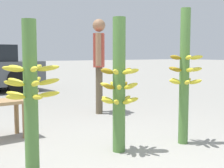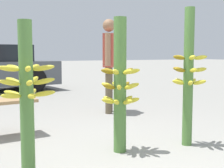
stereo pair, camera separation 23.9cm
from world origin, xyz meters
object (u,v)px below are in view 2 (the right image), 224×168
at_px(banana_stalk_center, 120,86).
at_px(banana_stalk_right, 188,76).
at_px(banana_stalk_left, 27,97).
at_px(vendor_person, 109,57).

height_order(banana_stalk_center, banana_stalk_right, banana_stalk_right).
bearing_deg(banana_stalk_left, banana_stalk_center, 15.48).
bearing_deg(banana_stalk_right, banana_stalk_center, 169.75).
bearing_deg(banana_stalk_left, vendor_person, 49.87).
distance_m(banana_stalk_left, banana_stalk_center, 1.10).
bearing_deg(banana_stalk_left, banana_stalk_right, 4.41).
distance_m(banana_stalk_center, vendor_person, 2.28).
distance_m(banana_stalk_right, vendor_person, 2.22).
height_order(banana_stalk_left, vendor_person, vendor_person).
height_order(banana_stalk_left, banana_stalk_center, banana_stalk_center).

